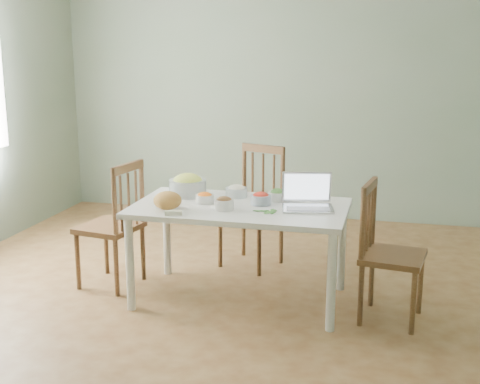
% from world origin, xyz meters
% --- Properties ---
extents(floor, '(5.00, 5.00, 0.00)m').
position_xyz_m(floor, '(0.00, 0.00, 0.00)').
color(floor, brown).
rests_on(floor, ground).
extents(wall_back, '(5.00, 0.00, 2.70)m').
position_xyz_m(wall_back, '(0.00, 2.50, 1.35)').
color(wall_back, gray).
rests_on(wall_back, ground).
extents(wall_front, '(5.00, 0.00, 2.70)m').
position_xyz_m(wall_front, '(0.00, -2.50, 1.35)').
color(wall_front, gray).
rests_on(wall_front, ground).
extents(dining_table, '(1.54, 0.86, 0.72)m').
position_xyz_m(dining_table, '(0.07, 0.07, 0.36)').
color(dining_table, white).
rests_on(dining_table, floor).
extents(chair_far, '(0.57, 0.55, 1.02)m').
position_xyz_m(chair_far, '(-0.02, 0.82, 0.51)').
color(chair_far, '#3B1E0E').
rests_on(chair_far, floor).
extents(chair_left, '(0.48, 0.50, 0.99)m').
position_xyz_m(chair_left, '(-0.99, 0.12, 0.49)').
color(chair_left, '#3B1E0E').
rests_on(chair_left, floor).
extents(chair_right, '(0.46, 0.48, 0.96)m').
position_xyz_m(chair_right, '(1.16, -0.02, 0.48)').
color(chair_right, '#3B1E0E').
rests_on(chair_right, floor).
extents(bread_boule, '(0.21, 0.21, 0.13)m').
position_xyz_m(bread_boule, '(-0.40, -0.15, 0.78)').
color(bread_boule, '#C58B42').
rests_on(bread_boule, dining_table).
extents(butter_stick, '(0.12, 0.07, 0.03)m').
position_xyz_m(butter_stick, '(-0.31, -0.29, 0.74)').
color(butter_stick, '#ECE5C5').
rests_on(butter_stick, dining_table).
extents(bowl_squash, '(0.31, 0.31, 0.16)m').
position_xyz_m(bowl_squash, '(-0.39, 0.28, 0.80)').
color(bowl_squash, '#EAED46').
rests_on(bowl_squash, dining_table).
extents(bowl_carrot, '(0.17, 0.17, 0.08)m').
position_xyz_m(bowl_carrot, '(-0.20, 0.10, 0.76)').
color(bowl_carrot, orange).
rests_on(bowl_carrot, dining_table).
extents(bowl_onion, '(0.19, 0.19, 0.09)m').
position_xyz_m(bowl_onion, '(-0.02, 0.33, 0.76)').
color(bowl_onion, beige).
rests_on(bowl_onion, dining_table).
extents(bowl_mushroom, '(0.15, 0.15, 0.09)m').
position_xyz_m(bowl_mushroom, '(-0.01, -0.06, 0.77)').
color(bowl_mushroom, '#452513').
rests_on(bowl_mushroom, dining_table).
extents(bowl_redpep, '(0.18, 0.18, 0.09)m').
position_xyz_m(bowl_redpep, '(0.21, 0.15, 0.76)').
color(bowl_redpep, '#B60F09').
rests_on(bowl_redpep, dining_table).
extents(bowl_broccoli, '(0.18, 0.18, 0.09)m').
position_xyz_m(bowl_broccoli, '(0.30, 0.29, 0.76)').
color(bowl_broccoli, '#295421').
rests_on(bowl_broccoli, dining_table).
extents(flatbread, '(0.20, 0.20, 0.02)m').
position_xyz_m(flatbread, '(0.38, 0.40, 0.73)').
color(flatbread, tan).
rests_on(flatbread, dining_table).
extents(basil_bunch, '(0.19, 0.19, 0.02)m').
position_xyz_m(basil_bunch, '(0.28, -0.05, 0.73)').
color(basil_bunch, '#26531D').
rests_on(basil_bunch, dining_table).
extents(laptop, '(0.41, 0.37, 0.24)m').
position_xyz_m(laptop, '(0.56, 0.08, 0.84)').
color(laptop, silver).
rests_on(laptop, dining_table).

